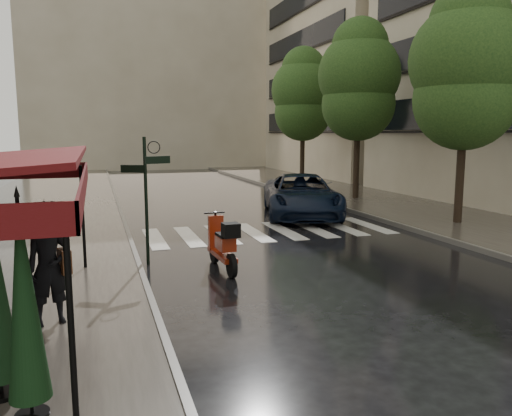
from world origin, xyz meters
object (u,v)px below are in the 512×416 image
scooter (223,246)px  parasol_front (24,299)px  pedestrian_with_umbrella (46,221)px  parked_car (301,195)px

scooter → parasol_front: (-3.53, -5.48, 0.86)m
scooter → pedestrian_with_umbrella: bearing=-146.1°
parked_car → parasol_front: parasol_front is taller
scooter → parked_car: 8.24m
pedestrian_with_umbrella → parked_car: 12.55m
scooter → parked_car: size_ratio=0.34×
pedestrian_with_umbrella → parked_car: bearing=30.0°
parasol_front → pedestrian_with_umbrella: bearing=90.1°
pedestrian_with_umbrella → parasol_front: bearing=-108.0°
parked_car → scooter: bearing=-109.5°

